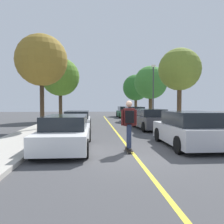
{
  "coord_description": "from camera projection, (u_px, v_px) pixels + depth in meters",
  "views": [
    {
      "loc": [
        -1.4,
        -7.69,
        1.8
      ],
      "look_at": [
        -0.03,
        9.15,
        1.14
      ],
      "focal_mm": 36.4,
      "sensor_mm": 36.0,
      "label": 1
    }
  ],
  "objects": [
    {
      "name": "street_tree_left_near",
      "position": [
        60.0,
        77.0,
        22.74
      ],
      "size": [
        3.81,
        3.81,
        6.2
      ],
      "color": "#3D2D1E",
      "rests_on": "sidewalk_left"
    },
    {
      "name": "parked_car_left_near",
      "position": [
        78.0,
        120.0,
        15.56
      ],
      "size": [
        1.85,
        4.43,
        1.28
      ],
      "color": "white",
      "rests_on": "ground"
    },
    {
      "name": "parked_car_right_far",
      "position": [
        134.0,
        115.0,
        21.8
      ],
      "size": [
        1.86,
        4.32,
        1.45
      ],
      "color": "white",
      "rests_on": "ground"
    },
    {
      "name": "street_tree_left_nearest",
      "position": [
        42.0,
        60.0,
        14.56
      ],
      "size": [
        3.31,
        3.31,
        6.07
      ],
      "color": "#3D2D1E",
      "rests_on": "sidewalk_left"
    },
    {
      "name": "ground",
      "position": [
        134.0,
        155.0,
        7.85
      ],
      "size": [
        80.0,
        80.0,
        0.0
      ],
      "primitive_type": "plane",
      "color": "#424244"
    },
    {
      "name": "street_tree_right_far",
      "position": [
        136.0,
        88.0,
        32.93
      ],
      "size": [
        3.76,
        3.76,
        5.8
      ],
      "color": "#4C3823",
      "rests_on": "sidewalk_right"
    },
    {
      "name": "center_line",
      "position": [
        121.0,
        138.0,
        11.83
      ],
      "size": [
        0.12,
        39.2,
        0.01
      ],
      "primitive_type": "cube",
      "color": "gold",
      "rests_on": "ground"
    },
    {
      "name": "skateboarder",
      "position": [
        129.0,
        122.0,
        8.31
      ],
      "size": [
        0.58,
        0.7,
        1.79
      ],
      "color": "black",
      "rests_on": "skateboard"
    },
    {
      "name": "parked_car_right_near",
      "position": [
        151.0,
        119.0,
        15.59
      ],
      "size": [
        2.0,
        4.37,
        1.39
      ],
      "color": "#38383D",
      "rests_on": "ground"
    },
    {
      "name": "fire_hydrant",
      "position": [
        193.0,
        127.0,
        12.33
      ],
      "size": [
        0.2,
        0.2,
        0.7
      ],
      "color": "#B2140F",
      "rests_on": "sidewalk_right"
    },
    {
      "name": "street_tree_right_nearest",
      "position": [
        180.0,
        70.0,
        16.16
      ],
      "size": [
        3.0,
        3.0,
        5.57
      ],
      "color": "#4C3823",
      "rests_on": "sidewalk_right"
    },
    {
      "name": "street_tree_right_near",
      "position": [
        151.0,
        83.0,
        24.37
      ],
      "size": [
        3.55,
        3.55,
        5.65
      ],
      "color": "#4C3823",
      "rests_on": "sidewalk_right"
    },
    {
      "name": "skateboard",
      "position": [
        129.0,
        149.0,
        8.38
      ],
      "size": [
        0.25,
        0.85,
        0.1
      ],
      "color": "black",
      "rests_on": "ground"
    },
    {
      "name": "parked_car_right_farthest",
      "position": [
        125.0,
        112.0,
        28.45
      ],
      "size": [
        1.81,
        4.39,
        1.38
      ],
      "color": "#1E5B33",
      "rests_on": "ground"
    },
    {
      "name": "streetlamp",
      "position": [
        153.0,
        89.0,
        21.51
      ],
      "size": [
        0.36,
        0.24,
        5.28
      ],
      "color": "#38383D",
      "rests_on": "sidewalk_right"
    },
    {
      "name": "parked_car_left_nearest",
      "position": [
        66.0,
        132.0,
        8.96
      ],
      "size": [
        1.93,
        4.62,
        1.31
      ],
      "color": "white",
      "rests_on": "ground"
    },
    {
      "name": "parked_car_right_nearest",
      "position": [
        189.0,
        129.0,
        9.32
      ],
      "size": [
        2.0,
        4.02,
        1.46
      ],
      "color": "#B7B7BC",
      "rests_on": "ground"
    }
  ]
}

